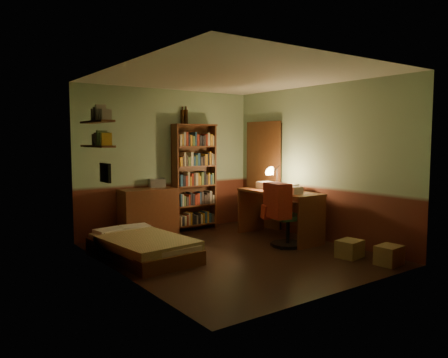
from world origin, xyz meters
TOP-DOWN VIEW (x-y plane):
  - floor at (0.00, 0.00)m, footprint 3.50×4.00m
  - ceiling at (0.00, 0.00)m, footprint 3.50×4.00m
  - wall_back at (0.00, 2.01)m, footprint 3.50×0.02m
  - wall_left at (-1.76, 0.00)m, footprint 0.02×4.00m
  - wall_right at (1.76, 0.00)m, footprint 0.02×4.00m
  - wall_front at (0.00, -2.01)m, footprint 3.50×0.02m
  - doorway at (1.72, 1.30)m, footprint 0.06×0.90m
  - door_trim at (1.69, 1.30)m, footprint 0.02×0.98m
  - bed at (-1.19, 0.62)m, footprint 1.04×1.82m
  - dresser at (-0.54, 1.76)m, footprint 0.97×0.52m
  - mini_stereo at (-0.29, 1.89)m, footprint 0.32×0.27m
  - bookshelf at (0.47, 1.85)m, footprint 0.87×0.34m
  - bottle_left at (0.28, 1.96)m, footprint 0.07×0.07m
  - bottle_right at (0.36, 1.96)m, footprint 0.09×0.09m
  - desk at (1.22, 0.34)m, footprint 0.64×1.54m
  - paper_stack at (1.46, 0.34)m, footprint 0.22×0.29m
  - desk_lamp at (1.43, 0.63)m, footprint 0.25×0.25m
  - office_chair at (0.97, -0.14)m, footprint 0.53×0.49m
  - red_jacket at (0.74, 0.06)m, footprint 0.37×0.51m
  - wall_shelf_lower at (-1.64, 1.10)m, footprint 0.20×0.90m
  - wall_shelf_upper at (-1.64, 1.10)m, footprint 0.20×0.90m
  - framed_picture at (-1.72, 0.60)m, footprint 0.04×0.32m
  - cardboard_box_a at (1.37, -1.69)m, footprint 0.37×0.31m
  - cardboard_box_b at (1.24, -1.14)m, footprint 0.40×0.34m

SIDE VIEW (x-z plane):
  - floor at x=0.00m, z-range -0.02..0.00m
  - cardboard_box_b at x=1.24m, z-range 0.00..0.25m
  - cardboard_box_a at x=1.37m, z-range 0.00..0.26m
  - bed at x=-1.19m, z-range 0.00..0.53m
  - desk at x=1.22m, z-range 0.00..0.82m
  - dresser at x=-0.54m, z-range 0.00..0.85m
  - office_chair at x=0.97m, z-range 0.00..0.92m
  - paper_stack at x=1.46m, z-range 0.82..0.93m
  - mini_stereo at x=-0.29m, z-range 0.85..1.00m
  - bookshelf at x=0.47m, z-range 0.00..1.98m
  - doorway at x=1.72m, z-range 0.00..2.00m
  - door_trim at x=1.69m, z-range -0.04..2.04m
  - desk_lamp at x=1.43m, z-range 0.82..1.46m
  - red_jacket at x=0.74m, z-range 0.92..1.47m
  - framed_picture at x=-1.72m, z-range 1.12..1.38m
  - wall_back at x=0.00m, z-range 0.00..2.60m
  - wall_left at x=-1.76m, z-range 0.00..2.60m
  - wall_right at x=1.76m, z-range 0.00..2.60m
  - wall_front at x=0.00m, z-range 0.00..2.60m
  - wall_shelf_lower at x=-1.64m, z-range 1.59..1.61m
  - wall_shelf_upper at x=-1.64m, z-range 1.94..1.96m
  - bottle_left at x=0.28m, z-range 1.98..2.24m
  - bottle_right at x=0.36m, z-range 1.98..2.25m
  - ceiling at x=0.00m, z-range 2.60..2.62m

